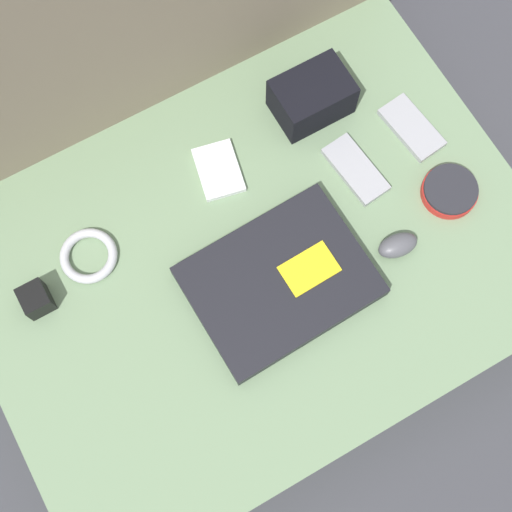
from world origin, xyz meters
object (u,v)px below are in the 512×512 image
laptop (279,281)px  camera_pouch (312,97)px  computer_mouse (398,245)px  phone_small (356,169)px  charger_brick (36,299)px  phone_black (412,128)px  phone_silver (219,170)px  speaker_puck (450,191)px

laptop → camera_pouch: camera_pouch is taller
computer_mouse → phone_small: 0.16m
computer_mouse → phone_small: bearing=93.1°
computer_mouse → charger_brick: size_ratio=1.55×
phone_black → laptop: bearing=-165.7°
computer_mouse → camera_pouch: (0.01, 0.30, 0.02)m
phone_small → charger_brick: 0.59m
phone_silver → phone_small: phone_small is taller
laptop → phone_silver: (0.01, 0.23, -0.01)m
computer_mouse → camera_pouch: camera_pouch is taller
computer_mouse → charger_brick: (-0.57, 0.21, 0.01)m
computer_mouse → phone_black: 0.23m
charger_brick → computer_mouse: bearing=-20.4°
laptop → camera_pouch: bearing=48.4°
laptop → phone_small: bearing=25.2°
phone_silver → phone_small: 0.24m
phone_silver → phone_black: phone_black is taller
speaker_puck → phone_black: bearing=85.1°
speaker_puck → charger_brick: charger_brick is taller
laptop → speaker_puck: bearing=-2.6°
computer_mouse → speaker_puck: (0.13, 0.04, -0.00)m
speaker_puck → camera_pouch: bearing=115.3°
speaker_puck → charger_brick: bearing=166.2°
speaker_puck → charger_brick: size_ratio=2.02×
laptop → phone_black: size_ratio=2.31×
phone_small → phone_black: bearing=2.9°
phone_silver → phone_black: size_ratio=0.88×
laptop → speaker_puck: laptop is taller
phone_black → camera_pouch: (-0.14, 0.13, 0.03)m
phone_silver → laptop: bearing=-80.2°
phone_black → charger_brick: (-0.71, 0.04, 0.02)m
laptop → camera_pouch: size_ratio=2.25×
phone_silver → camera_pouch: size_ratio=0.86×
speaker_puck → phone_silver: size_ratio=0.86×
computer_mouse → phone_black: (0.15, 0.18, -0.01)m
computer_mouse → charger_brick: 0.61m
laptop → charger_brick: bearing=153.3°
camera_pouch → charger_brick: (-0.58, -0.09, -0.02)m
camera_pouch → speaker_puck: bearing=-64.7°
computer_mouse → camera_pouch: 0.30m
phone_small → computer_mouse: bearing=-101.1°
charger_brick → phone_silver: bearing=9.4°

